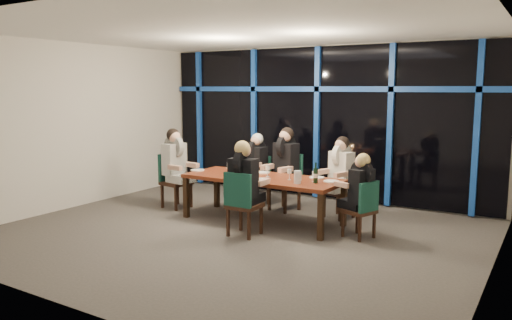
{
  "coord_description": "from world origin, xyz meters",
  "views": [
    {
      "loc": [
        4.09,
        -6.07,
        2.18
      ],
      "look_at": [
        0.0,
        0.6,
        1.05
      ],
      "focal_mm": 35.0,
      "sensor_mm": 36.0,
      "label": 1
    }
  ],
  "objects_px": {
    "diner_near_mid": "(244,174)",
    "diner_far_left": "(255,158)",
    "chair_end_left": "(173,177)",
    "dining_table": "(262,181)",
    "chair_near_mid": "(242,201)",
    "chair_far_right": "(343,186)",
    "chair_far_left": "(258,177)",
    "diner_far_right": "(340,165)",
    "chair_end_right": "(363,207)",
    "diner_end_left": "(176,157)",
    "diner_end_right": "(360,183)",
    "wine_bottle": "(316,175)",
    "chair_far_mid": "(288,178)",
    "water_pitcher": "(297,177)",
    "diner_far_mid": "(285,157)"
  },
  "relations": [
    {
      "from": "chair_near_mid",
      "to": "diner_far_left",
      "type": "distance_m",
      "value": 2.12
    },
    {
      "from": "chair_end_right",
      "to": "wine_bottle",
      "type": "xyz_separation_m",
      "value": [
        -0.76,
        0.0,
        0.39
      ]
    },
    {
      "from": "chair_far_right",
      "to": "diner_near_mid",
      "type": "height_order",
      "value": "diner_near_mid"
    },
    {
      "from": "chair_far_mid",
      "to": "diner_far_right",
      "type": "height_order",
      "value": "diner_far_right"
    },
    {
      "from": "water_pitcher",
      "to": "wine_bottle",
      "type": "bearing_deg",
      "value": 20.26
    },
    {
      "from": "dining_table",
      "to": "chair_end_left",
      "type": "relative_size",
      "value": 2.62
    },
    {
      "from": "dining_table",
      "to": "water_pitcher",
      "type": "bearing_deg",
      "value": -16.81
    },
    {
      "from": "diner_end_left",
      "to": "chair_far_mid",
      "type": "bearing_deg",
      "value": -54.43
    },
    {
      "from": "diner_end_right",
      "to": "chair_far_right",
      "type": "bearing_deg",
      "value": -126.11
    },
    {
      "from": "diner_far_mid",
      "to": "wine_bottle",
      "type": "distance_m",
      "value": 1.38
    },
    {
      "from": "diner_far_right",
      "to": "chair_far_left",
      "type": "bearing_deg",
      "value": -167.37
    },
    {
      "from": "diner_far_right",
      "to": "diner_end_right",
      "type": "height_order",
      "value": "diner_far_right"
    },
    {
      "from": "chair_far_left",
      "to": "chair_end_left",
      "type": "bearing_deg",
      "value": -124.77
    },
    {
      "from": "dining_table",
      "to": "diner_far_right",
      "type": "relative_size",
      "value": 2.83
    },
    {
      "from": "dining_table",
      "to": "wine_bottle",
      "type": "xyz_separation_m",
      "value": [
        0.97,
        -0.04,
        0.19
      ]
    },
    {
      "from": "dining_table",
      "to": "diner_far_right",
      "type": "height_order",
      "value": "diner_far_right"
    },
    {
      "from": "chair_end_right",
      "to": "diner_near_mid",
      "type": "relative_size",
      "value": 0.91
    },
    {
      "from": "chair_end_left",
      "to": "dining_table",
      "type": "bearing_deg",
      "value": -82.82
    },
    {
      "from": "diner_end_left",
      "to": "diner_near_mid",
      "type": "height_order",
      "value": "diner_end_left"
    },
    {
      "from": "chair_far_mid",
      "to": "wine_bottle",
      "type": "distance_m",
      "value": 1.45
    },
    {
      "from": "diner_end_left",
      "to": "wine_bottle",
      "type": "distance_m",
      "value": 2.81
    },
    {
      "from": "chair_near_mid",
      "to": "chair_far_left",
      "type": "bearing_deg",
      "value": -66.83
    },
    {
      "from": "diner_far_mid",
      "to": "diner_near_mid",
      "type": "xyz_separation_m",
      "value": [
        0.23,
        -1.67,
        -0.04
      ]
    },
    {
      "from": "chair_near_mid",
      "to": "diner_near_mid",
      "type": "bearing_deg",
      "value": -90.0
    },
    {
      "from": "chair_far_right",
      "to": "diner_near_mid",
      "type": "xyz_separation_m",
      "value": [
        -0.83,
        -1.78,
        0.4
      ]
    },
    {
      "from": "diner_near_mid",
      "to": "diner_far_left",
      "type": "bearing_deg",
      "value": -64.53
    },
    {
      "from": "diner_near_mid",
      "to": "wine_bottle",
      "type": "distance_m",
      "value": 1.1
    },
    {
      "from": "chair_end_left",
      "to": "diner_far_right",
      "type": "height_order",
      "value": "diner_far_right"
    },
    {
      "from": "diner_far_right",
      "to": "diner_far_left",
      "type": "bearing_deg",
      "value": -164.81
    },
    {
      "from": "chair_end_right",
      "to": "diner_end_right",
      "type": "height_order",
      "value": "diner_end_right"
    },
    {
      "from": "chair_far_mid",
      "to": "water_pitcher",
      "type": "xyz_separation_m",
      "value": [
        0.79,
        -1.19,
        0.28
      ]
    },
    {
      "from": "diner_far_left",
      "to": "diner_far_right",
      "type": "distance_m",
      "value": 1.72
    },
    {
      "from": "diner_far_mid",
      "to": "diner_end_right",
      "type": "height_order",
      "value": "diner_far_mid"
    },
    {
      "from": "diner_far_right",
      "to": "chair_end_right",
      "type": "bearing_deg",
      "value": -33.38
    },
    {
      "from": "chair_far_mid",
      "to": "diner_far_left",
      "type": "bearing_deg",
      "value": -170.11
    },
    {
      "from": "chair_far_right",
      "to": "diner_end_left",
      "type": "xyz_separation_m",
      "value": [
        -2.84,
        -0.97,
        0.42
      ]
    },
    {
      "from": "diner_far_right",
      "to": "wine_bottle",
      "type": "distance_m",
      "value": 0.95
    },
    {
      "from": "chair_far_left",
      "to": "diner_far_right",
      "type": "relative_size",
      "value": 1.0
    },
    {
      "from": "chair_far_right",
      "to": "chair_near_mid",
      "type": "relative_size",
      "value": 0.97
    },
    {
      "from": "dining_table",
      "to": "chair_near_mid",
      "type": "xyz_separation_m",
      "value": [
        0.17,
        -0.88,
        -0.14
      ]
    },
    {
      "from": "chair_near_mid",
      "to": "diner_far_mid",
      "type": "distance_m",
      "value": 1.82
    },
    {
      "from": "dining_table",
      "to": "diner_end_right",
      "type": "relative_size",
      "value": 3.11
    },
    {
      "from": "chair_far_left",
      "to": "diner_far_right",
      "type": "distance_m",
      "value": 1.75
    },
    {
      "from": "dining_table",
      "to": "chair_near_mid",
      "type": "distance_m",
      "value": 0.91
    },
    {
      "from": "chair_far_right",
      "to": "wine_bottle",
      "type": "height_order",
      "value": "wine_bottle"
    },
    {
      "from": "chair_far_right",
      "to": "diner_far_left",
      "type": "relative_size",
      "value": 1.05
    },
    {
      "from": "diner_far_right",
      "to": "diner_near_mid",
      "type": "relative_size",
      "value": 0.97
    },
    {
      "from": "chair_far_right",
      "to": "diner_near_mid",
      "type": "bearing_deg",
      "value": -96.78
    },
    {
      "from": "chair_far_right",
      "to": "chair_end_left",
      "type": "distance_m",
      "value": 3.08
    },
    {
      "from": "diner_end_right",
      "to": "chair_end_left",
      "type": "bearing_deg",
      "value": -70.22
    }
  ]
}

